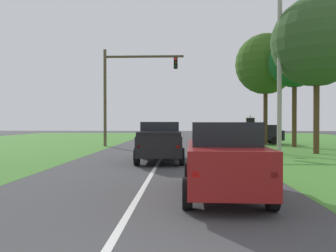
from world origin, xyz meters
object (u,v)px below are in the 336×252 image
object	(u,v)px
red_suv_near	(223,157)
pickup_truck_lead	(160,141)
extra_tree_2	(317,42)
utility_pole_right	(279,76)
extra_tree_1	(266,64)
crossing_suv_far	(258,134)
keep_moving_sign	(250,129)
oak_tree_right	(295,62)
traffic_light	(125,83)

from	to	relation	value
red_suv_near	pickup_truck_lead	distance (m)	7.92
red_suv_near	extra_tree_2	world-z (taller)	extra_tree_2
utility_pole_right	extra_tree_2	xyz separation A→B (m)	(2.37, 0.31, 2.16)
pickup_truck_lead	extra_tree_1	distance (m)	16.85
red_suv_near	crossing_suv_far	world-z (taller)	red_suv_near
pickup_truck_lead	extra_tree_1	bearing A→B (deg)	57.74
extra_tree_2	keep_moving_sign	bearing A→B (deg)	172.87
oak_tree_right	red_suv_near	bearing A→B (deg)	-113.37
oak_tree_right	utility_pole_right	xyz separation A→B (m)	(-2.81, -5.80, -1.85)
extra_tree_1	extra_tree_2	size ratio (longest dim) A/B	0.99
extra_tree_1	utility_pole_right	bearing A→B (deg)	-98.43
extra_tree_1	keep_moving_sign	bearing A→B (deg)	-109.95
extra_tree_1	traffic_light	bearing A→B (deg)	-167.56
traffic_light	keep_moving_sign	xyz separation A→B (m)	(9.07, -5.42, -3.58)
traffic_light	extra_tree_2	bearing A→B (deg)	-24.39
extra_tree_2	oak_tree_right	bearing A→B (deg)	85.42
traffic_light	extra_tree_2	xyz separation A→B (m)	(13.05, -5.92, 1.84)
keep_moving_sign	extra_tree_2	distance (m)	6.75
keep_moving_sign	crossing_suv_far	size ratio (longest dim) A/B	0.55
traffic_light	crossing_suv_far	distance (m)	12.78
traffic_light	oak_tree_right	xyz separation A→B (m)	(13.49, -0.43, 1.53)
red_suv_near	pickup_truck_lead	world-z (taller)	pickup_truck_lead
pickup_truck_lead	red_suv_near	bearing A→B (deg)	-74.07
red_suv_near	oak_tree_right	size ratio (longest dim) A/B	0.54
pickup_truck_lead	crossing_suv_far	world-z (taller)	pickup_truck_lead
pickup_truck_lead	crossing_suv_far	size ratio (longest dim) A/B	1.15
traffic_light	extra_tree_1	bearing A→B (deg)	12.44
crossing_suv_far	extra_tree_2	xyz separation A→B (m)	(1.50, -9.43, 6.05)
red_suv_near	pickup_truck_lead	xyz separation A→B (m)	(-2.18, 7.62, -0.03)
utility_pole_right	crossing_suv_far	bearing A→B (deg)	84.92
keep_moving_sign	crossing_suv_far	world-z (taller)	keep_moving_sign
extra_tree_2	crossing_suv_far	bearing A→B (deg)	99.05
traffic_light	oak_tree_right	world-z (taller)	oak_tree_right
keep_moving_sign	extra_tree_2	bearing A→B (deg)	-7.13
crossing_suv_far	extra_tree_2	distance (m)	11.30
keep_moving_sign	extra_tree_2	xyz separation A→B (m)	(3.98, -0.50, 5.42)
traffic_light	crossing_suv_far	bearing A→B (deg)	16.91
red_suv_near	traffic_light	world-z (taller)	traffic_light
traffic_light	crossing_suv_far	world-z (taller)	traffic_light
red_suv_near	crossing_suv_far	bearing A→B (deg)	75.16
pickup_truck_lead	oak_tree_right	distance (m)	15.31
keep_moving_sign	utility_pole_right	distance (m)	3.73
red_suv_near	utility_pole_right	size ratio (longest dim) A/B	0.49
red_suv_near	traffic_light	xyz separation A→B (m)	(-5.78, 18.28, 4.09)
utility_pole_right	keep_moving_sign	bearing A→B (deg)	153.33
extra_tree_2	utility_pole_right	bearing A→B (deg)	-172.49
red_suv_near	utility_pole_right	xyz separation A→B (m)	(4.90, 12.05, 3.77)
oak_tree_right	utility_pole_right	bearing A→B (deg)	-115.82
red_suv_near	traffic_light	size ratio (longest dim) A/B	0.60
keep_moving_sign	utility_pole_right	size ratio (longest dim) A/B	0.25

